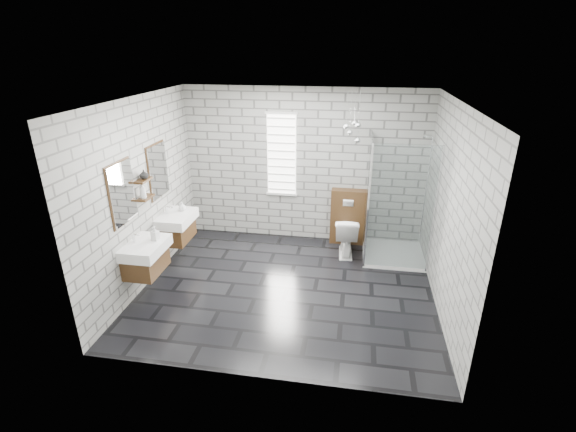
% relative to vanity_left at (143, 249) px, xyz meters
% --- Properties ---
extents(floor, '(4.20, 3.60, 0.02)m').
position_rel_vanity_left_xyz_m(floor, '(1.91, 0.52, -0.77)').
color(floor, black).
rests_on(floor, ground).
extents(ceiling, '(4.20, 3.60, 0.02)m').
position_rel_vanity_left_xyz_m(ceiling, '(1.91, 0.52, 1.95)').
color(ceiling, white).
rests_on(ceiling, wall_back).
extents(wall_back, '(4.20, 0.02, 2.70)m').
position_rel_vanity_left_xyz_m(wall_back, '(1.91, 2.33, 0.59)').
color(wall_back, '#999994').
rests_on(wall_back, floor).
extents(wall_front, '(4.20, 0.02, 2.70)m').
position_rel_vanity_left_xyz_m(wall_front, '(1.91, -1.29, 0.59)').
color(wall_front, '#999994').
rests_on(wall_front, floor).
extents(wall_left, '(0.02, 3.60, 2.70)m').
position_rel_vanity_left_xyz_m(wall_left, '(-0.20, 0.52, 0.59)').
color(wall_left, '#999994').
rests_on(wall_left, floor).
extents(wall_right, '(0.02, 3.60, 2.70)m').
position_rel_vanity_left_xyz_m(wall_right, '(4.02, 0.52, 0.59)').
color(wall_right, '#999994').
rests_on(wall_right, floor).
extents(vanity_left, '(0.47, 0.70, 1.57)m').
position_rel_vanity_left_xyz_m(vanity_left, '(0.00, 0.00, 0.00)').
color(vanity_left, '#472D16').
rests_on(vanity_left, wall_left).
extents(vanity_right, '(0.47, 0.70, 1.57)m').
position_rel_vanity_left_xyz_m(vanity_right, '(0.00, 1.04, 0.00)').
color(vanity_right, '#472D16').
rests_on(vanity_right, wall_left).
extents(shelf_lower, '(0.14, 0.30, 0.03)m').
position_rel_vanity_left_xyz_m(shelf_lower, '(-0.12, 0.47, 0.56)').
color(shelf_lower, '#472D16').
rests_on(shelf_lower, wall_left).
extents(shelf_upper, '(0.14, 0.30, 0.03)m').
position_rel_vanity_left_xyz_m(shelf_upper, '(-0.12, 0.47, 0.82)').
color(shelf_upper, '#472D16').
rests_on(shelf_upper, wall_left).
extents(window, '(0.56, 0.05, 1.48)m').
position_rel_vanity_left_xyz_m(window, '(1.51, 2.31, 0.79)').
color(window, white).
rests_on(window, wall_back).
extents(cistern_panel, '(0.60, 0.20, 1.00)m').
position_rel_vanity_left_xyz_m(cistern_panel, '(2.71, 2.22, -0.26)').
color(cistern_panel, '#472D16').
rests_on(cistern_panel, floor).
extents(flush_plate, '(0.18, 0.01, 0.12)m').
position_rel_vanity_left_xyz_m(flush_plate, '(2.71, 2.12, 0.04)').
color(flush_plate, silver).
rests_on(flush_plate, cistern_panel).
extents(shower_enclosure, '(1.00, 1.00, 2.03)m').
position_rel_vanity_left_xyz_m(shower_enclosure, '(3.41, 1.71, -0.25)').
color(shower_enclosure, white).
rests_on(shower_enclosure, floor).
extents(pendant_cluster, '(0.28, 0.24, 0.80)m').
position_rel_vanity_left_xyz_m(pendant_cluster, '(2.72, 1.90, 1.36)').
color(pendant_cluster, silver).
rests_on(pendant_cluster, ceiling).
extents(toilet, '(0.42, 0.69, 0.68)m').
position_rel_vanity_left_xyz_m(toilet, '(2.71, 1.78, -0.42)').
color(toilet, white).
rests_on(toilet, floor).
extents(soap_bottle_a, '(0.11, 0.11, 0.20)m').
position_rel_vanity_left_xyz_m(soap_bottle_a, '(0.15, 0.11, 0.19)').
color(soap_bottle_a, '#B2B2B2').
rests_on(soap_bottle_a, vanity_left).
extents(soap_bottle_b, '(0.15, 0.15, 0.15)m').
position_rel_vanity_left_xyz_m(soap_bottle_b, '(0.08, 1.19, 0.17)').
color(soap_bottle_b, '#B2B2B2').
rests_on(soap_bottle_b, vanity_right).
extents(soap_bottle_c, '(0.09, 0.09, 0.23)m').
position_rel_vanity_left_xyz_m(soap_bottle_c, '(-0.11, 0.40, 0.69)').
color(soap_bottle_c, '#B2B2B2').
rests_on(soap_bottle_c, shelf_lower).
extents(vase, '(0.12, 0.12, 0.13)m').
position_rel_vanity_left_xyz_m(vase, '(-0.11, 0.49, 0.90)').
color(vase, '#B2B2B2').
rests_on(vase, shelf_upper).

